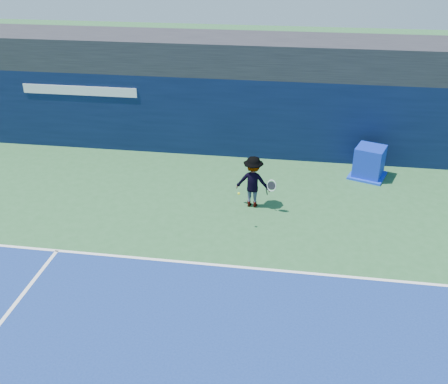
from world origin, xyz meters
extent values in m
plane|color=#295C30|center=(0.00, 0.00, 0.00)|extent=(80.00, 80.00, 0.00)
cube|color=white|center=(0.00, 3.00, 0.01)|extent=(24.00, 0.10, 0.01)
cube|color=black|center=(0.00, 11.50, 3.60)|extent=(36.00, 3.00, 1.20)
cube|color=#091432|center=(0.00, 10.50, 1.50)|extent=(36.00, 1.00, 3.00)
cube|color=white|center=(-7.00, 9.99, 2.35)|extent=(4.50, 0.04, 0.35)
cube|color=#0C22A8|center=(3.81, 9.02, 0.56)|extent=(1.19, 1.19, 1.11)
cube|color=#0E2FC4|center=(3.81, 9.02, 0.04)|extent=(1.48, 1.48, 0.07)
imported|color=silver|center=(0.00, 6.31, 0.83)|extent=(1.14, 0.73, 1.67)
cylinder|color=black|center=(0.45, 6.06, 0.65)|extent=(0.08, 0.15, 0.26)
torus|color=silver|center=(0.59, 6.01, 0.90)|extent=(0.31, 0.17, 0.30)
cylinder|color=black|center=(0.59, 6.01, 0.90)|extent=(0.26, 0.13, 0.25)
sphere|color=yellow|center=(-0.28, 4.93, 1.13)|extent=(0.07, 0.07, 0.07)
camera|label=1|loc=(1.17, -7.44, 7.73)|focal=40.00mm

